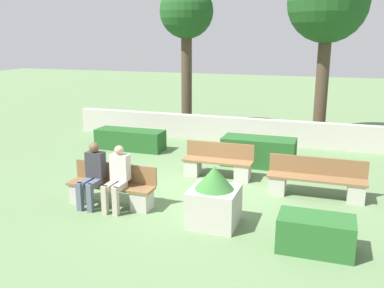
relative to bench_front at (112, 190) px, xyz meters
name	(u,v)px	position (x,y,z in m)	size (l,w,h in m)	color
ground_plane	(203,187)	(1.52, 1.64, -0.33)	(60.00, 60.00, 0.00)	#607F51
perimeter_wall	(245,130)	(1.52, 6.32, 0.08)	(12.34, 0.30, 0.82)	#B7B2A8
bench_front	(112,190)	(0.00, 0.00, 0.00)	(1.89, 0.48, 0.86)	brown
bench_left_side	(218,165)	(1.63, 2.47, -0.01)	(1.76, 0.48, 0.86)	brown
bench_right_side	(316,182)	(4.06, 1.86, 0.01)	(2.13, 0.49, 0.86)	brown
person_seated_man	(93,172)	(-0.35, -0.14, 0.41)	(0.38, 0.64, 1.34)	#515B70
person_seated_woman	(117,175)	(0.23, -0.14, 0.39)	(0.38, 0.64, 1.32)	#B2A893
hedge_block_near_left	(259,152)	(2.43, 3.80, 0.06)	(1.97, 0.82, 0.78)	#235623
hedge_block_near_right	(316,234)	(4.19, -0.69, -0.03)	(1.24, 0.68, 0.60)	#286028
hedge_block_mid_left	(130,140)	(-1.70, 4.24, -0.02)	(2.17, 0.73, 0.62)	#235623
planter_corner_right	(214,198)	(2.31, -0.25, 0.19)	(0.89, 0.89, 1.14)	#B7B2A8
tree_leftmost	(186,16)	(-1.02, 7.66, 3.82)	(1.95, 1.95, 5.31)	#473828
tree_center_left	(328,5)	(3.84, 7.71, 4.12)	(2.63, 2.63, 5.86)	#473828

